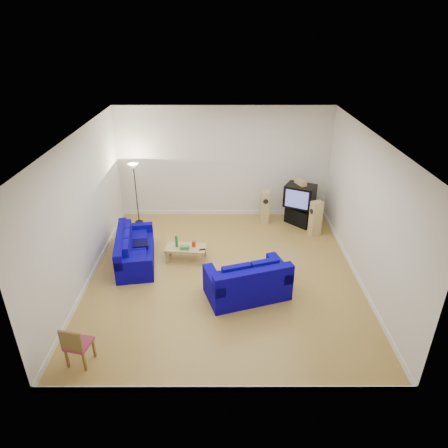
{
  "coord_description": "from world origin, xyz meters",
  "views": [
    {
      "loc": [
        -0.01,
        -7.62,
        5.15
      ],
      "look_at": [
        0.0,
        0.4,
        1.1
      ],
      "focal_mm": 32.0,
      "sensor_mm": 36.0,
      "label": 1
    }
  ],
  "objects_px": {
    "sofa_loveseat": "(248,284)",
    "coffee_table": "(186,249)",
    "tv_stand": "(300,216)",
    "sofa_three_seat": "(133,252)",
    "television": "(300,196)"
  },
  "relations": [
    {
      "from": "sofa_loveseat",
      "to": "television",
      "type": "xyz_separation_m",
      "value": [
        1.61,
        3.4,
        0.56
      ]
    },
    {
      "from": "coffee_table",
      "to": "television",
      "type": "relative_size",
      "value": 1.05
    },
    {
      "from": "tv_stand",
      "to": "sofa_three_seat",
      "type": "bearing_deg",
      "value": -108.02
    },
    {
      "from": "sofa_loveseat",
      "to": "coffee_table",
      "type": "relative_size",
      "value": 1.85
    },
    {
      "from": "television",
      "to": "sofa_three_seat",
      "type": "bearing_deg",
      "value": -127.7
    },
    {
      "from": "sofa_loveseat",
      "to": "coffee_table",
      "type": "distance_m",
      "value": 2.04
    },
    {
      "from": "sofa_loveseat",
      "to": "tv_stand",
      "type": "relative_size",
      "value": 2.41
    },
    {
      "from": "sofa_loveseat",
      "to": "tv_stand",
      "type": "distance_m",
      "value": 3.79
    },
    {
      "from": "tv_stand",
      "to": "television",
      "type": "bearing_deg",
      "value": -120.04
    },
    {
      "from": "sofa_three_seat",
      "to": "tv_stand",
      "type": "relative_size",
      "value": 2.61
    },
    {
      "from": "coffee_table",
      "to": "sofa_loveseat",
      "type": "bearing_deg",
      "value": -45.91
    },
    {
      "from": "sofa_three_seat",
      "to": "coffee_table",
      "type": "height_order",
      "value": "sofa_three_seat"
    },
    {
      "from": "coffee_table",
      "to": "tv_stand",
      "type": "relative_size",
      "value": 1.3
    },
    {
      "from": "sofa_three_seat",
      "to": "sofa_loveseat",
      "type": "xyz_separation_m",
      "value": [
        2.66,
        -1.37,
        0.04
      ]
    },
    {
      "from": "tv_stand",
      "to": "television",
      "type": "height_order",
      "value": "television"
    }
  ]
}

